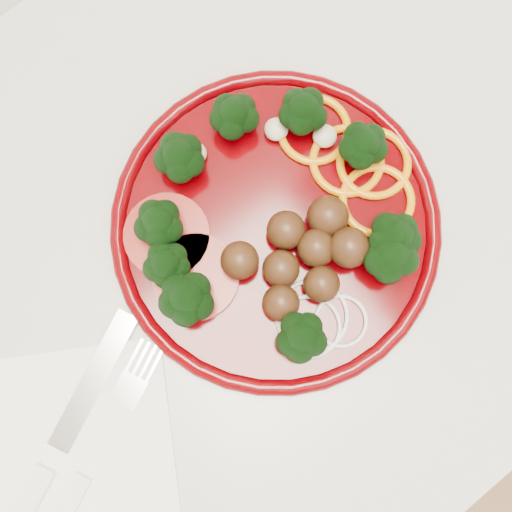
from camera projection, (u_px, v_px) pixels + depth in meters
counter at (296, 248)px, 1.02m from camera, size 2.40×0.60×0.90m
plate at (277, 225)px, 0.55m from camera, size 0.29×0.29×0.06m
napkin at (72, 451)px, 0.53m from camera, size 0.23×0.23×0.00m
knife at (43, 475)px, 0.53m from camera, size 0.22×0.11×0.01m
fork at (73, 497)px, 0.52m from camera, size 0.20×0.10×0.01m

